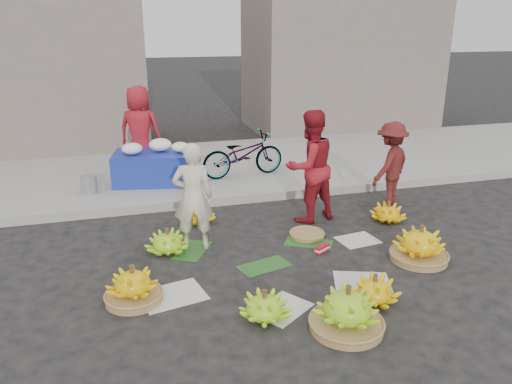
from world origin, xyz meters
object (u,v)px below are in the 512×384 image
object	(u,v)px
banana_bunch_0	(133,286)
banana_bunch_4	(420,245)
bicycle	(243,154)
flower_table	(153,165)
vendor_cream	(193,197)

from	to	relation	value
banana_bunch_0	banana_bunch_4	distance (m)	3.60
banana_bunch_4	bicycle	distance (m)	4.11
banana_bunch_0	flower_table	size ratio (longest dim) A/B	0.48
banana_bunch_0	banana_bunch_4	world-z (taller)	banana_bunch_4
banana_bunch_0	vendor_cream	world-z (taller)	vendor_cream
vendor_cream	banana_bunch_4	bearing A→B (deg)	165.88
flower_table	bicycle	distance (m)	1.69
flower_table	bicycle	world-z (taller)	bicycle
vendor_cream	flower_table	world-z (taller)	vendor_cream
banana_bunch_4	vendor_cream	world-z (taller)	vendor_cream
banana_bunch_4	flower_table	bearing A→B (deg)	127.75
banana_bunch_4	bicycle	xyz separation A→B (m)	(-1.35, 3.87, 0.33)
banana_bunch_0	bicycle	distance (m)	4.50
vendor_cream	bicycle	size ratio (longest dim) A/B	0.91
banana_bunch_0	banana_bunch_4	size ratio (longest dim) A/B	0.88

